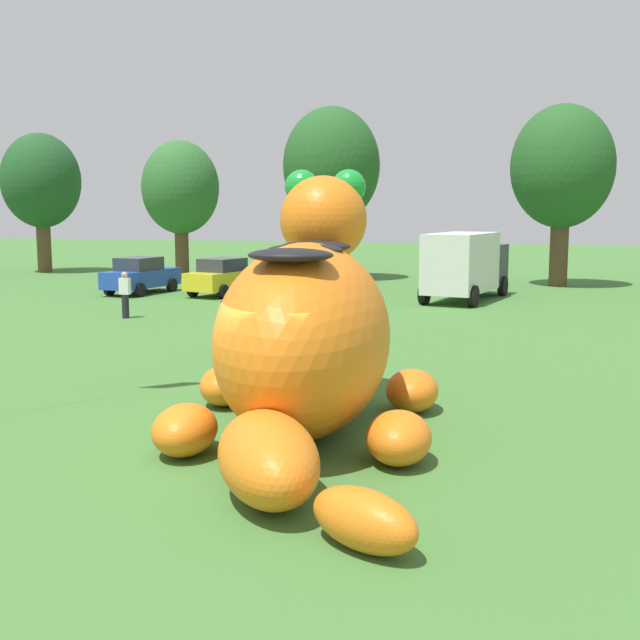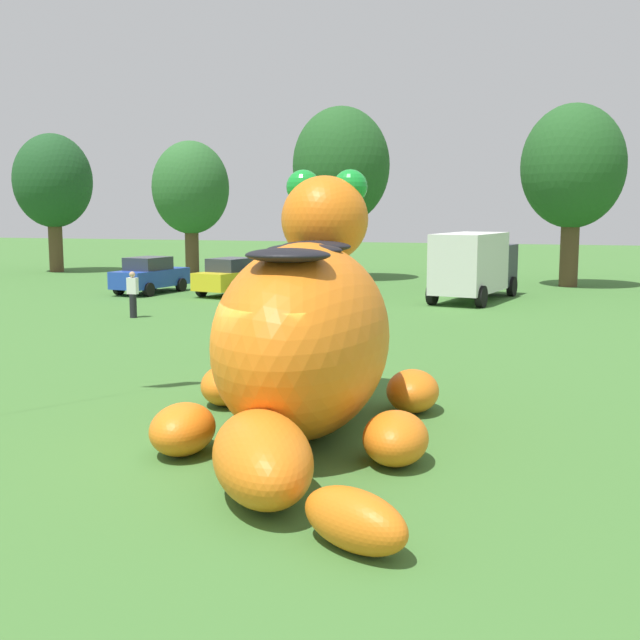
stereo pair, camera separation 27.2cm
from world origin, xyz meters
TOP-DOWN VIEW (x-y plane):
  - ground_plane at (0.00, 0.00)m, footprint 160.00×160.00m
  - giant_inflatable_creature at (0.46, 1.36)m, footprint 5.70×9.09m
  - car_blue at (-13.70, 21.81)m, footprint 2.41×4.31m
  - car_yellow at (-9.63, 22.18)m, footprint 2.65×4.39m
  - car_black at (-5.73, 23.01)m, footprint 2.32×4.28m
  - box_truck at (1.34, 23.10)m, footprint 3.47×6.69m
  - tree_far_left at (-25.64, 31.70)m, footprint 4.85×4.85m
  - tree_left at (-15.51, 30.23)m, footprint 4.40×4.40m
  - tree_mid_left at (-6.94, 31.53)m, footprint 5.40×5.40m
  - tree_centre_left at (5.36, 30.86)m, footprint 5.20×5.20m
  - spectator_near_inflatable at (-3.81, 8.31)m, footprint 0.38×0.26m
  - spectator_mid_field at (-10.15, 13.95)m, footprint 0.38×0.26m

SIDE VIEW (x-z plane):
  - ground_plane at x=0.00m, z-range 0.00..0.00m
  - spectator_near_inflatable at x=-3.81m, z-range 0.00..1.71m
  - spectator_mid_field at x=-10.15m, z-range 0.00..1.71m
  - car_blue at x=-13.70m, z-range 0.00..1.72m
  - car_yellow at x=-9.63m, z-range 0.00..1.72m
  - car_black at x=-5.73m, z-range 0.00..1.72m
  - box_truck at x=1.34m, z-range 0.13..3.08m
  - giant_inflatable_creature at x=0.46m, z-range -0.65..4.17m
  - tree_left at x=-15.51m, z-range 1.20..9.01m
  - tree_far_left at x=-25.64m, z-range 1.33..9.93m
  - tree_centre_left at x=5.36m, z-range 1.42..10.64m
  - tree_mid_left at x=-6.94m, z-range 1.48..11.05m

